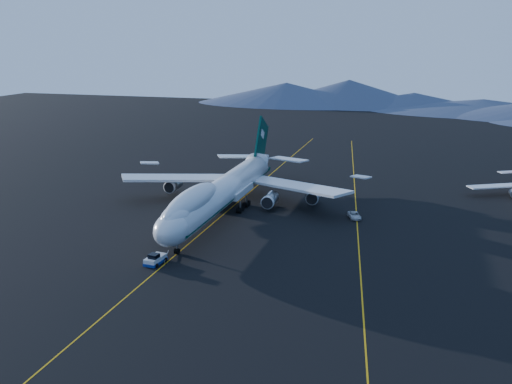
# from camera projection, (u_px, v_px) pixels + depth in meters

# --- Properties ---
(ground) EXTENTS (500.00, 500.00, 0.00)m
(ground) POSITION_uv_depth(u_px,v_px,m) (223.00, 214.00, 134.46)
(ground) COLOR black
(ground) RESTS_ON ground
(taxiway_line_main) EXTENTS (0.25, 220.00, 0.01)m
(taxiway_line_main) POSITION_uv_depth(u_px,v_px,m) (223.00, 214.00, 134.45)
(taxiway_line_main) COLOR #E09E0D
(taxiway_line_main) RESTS_ON ground
(taxiway_line_side) EXTENTS (28.08, 198.09, 0.01)m
(taxiway_line_side) POSITION_uv_depth(u_px,v_px,m) (356.00, 213.00, 135.46)
(taxiway_line_side) COLOR #E09E0D
(taxiway_line_side) RESTS_ON ground
(boeing_747) EXTENTS (59.62, 72.43, 19.37)m
(boeing_747) POSITION_uv_depth(u_px,v_px,m) (223.00, 191.00, 132.97)
(boeing_747) COLOR silver
(boeing_747) RESTS_ON ground
(pushback_tug) EXTENTS (3.14, 5.03, 2.10)m
(pushback_tug) POSITION_uv_depth(u_px,v_px,m) (155.00, 260.00, 105.04)
(pushback_tug) COLOR silver
(pushback_tug) RESTS_ON ground
(service_van) EXTENTS (4.00, 5.61, 1.42)m
(service_van) POSITION_uv_depth(u_px,v_px,m) (354.00, 215.00, 131.44)
(service_van) COLOR silver
(service_van) RESTS_ON ground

